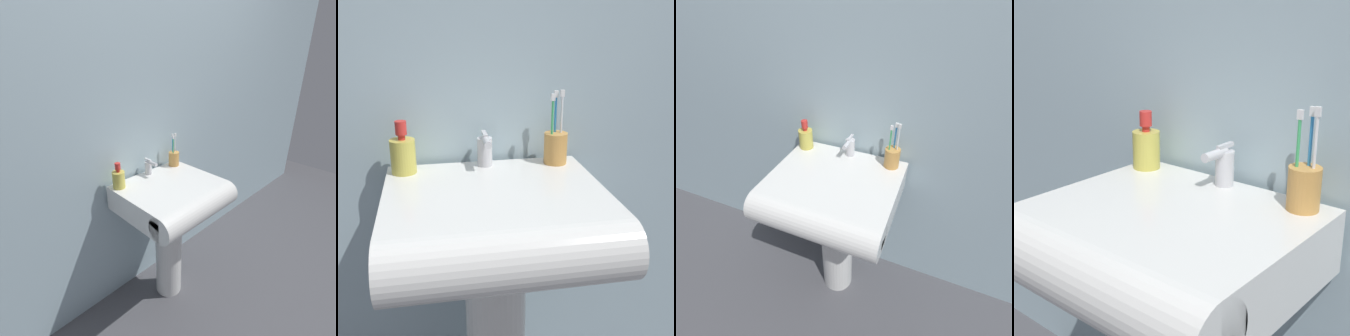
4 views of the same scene
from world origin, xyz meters
The scene contains 7 objects.
ground_plane centered at (0.00, 0.00, 0.00)m, with size 6.00×6.00×0.00m, color #4C4C51.
wall_back centered at (0.00, 0.27, 1.20)m, with size 5.00×0.05×2.40m, color #9EB7C1.
sink_pedestal centered at (0.00, 0.00, 0.35)m, with size 0.18×0.18×0.70m, color white.
sink_basin centered at (0.00, -0.06, 0.78)m, with size 0.58×0.52×0.15m.
faucet centered at (0.00, 0.18, 0.90)m, with size 0.05×0.11×0.10m.
toothbrush_cup centered at (0.21, 0.17, 0.90)m, with size 0.07×0.07×0.22m.
soap_bottle centered at (-0.24, 0.16, 0.91)m, with size 0.07×0.07×0.15m.
Camera 3 is at (0.39, -0.84, 1.59)m, focal length 28.00 mm.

